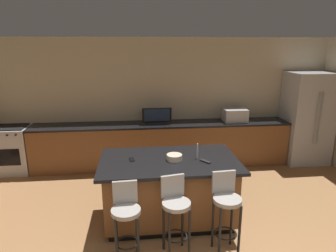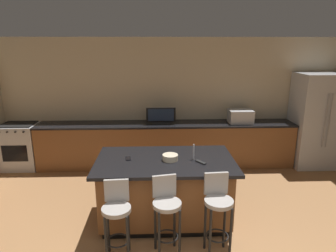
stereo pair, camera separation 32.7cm
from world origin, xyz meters
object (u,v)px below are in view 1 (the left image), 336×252
bar_stool_right (226,206)px  cell_phone (132,160)px  bar_stool_center (175,209)px  range_oven (12,150)px  bar_stool_left (126,216)px  fruit_bowl (174,157)px  microwave (235,115)px  tv_monitor (157,117)px  refrigerator (307,118)px  kitchen_island (169,189)px  tv_remote (205,161)px

bar_stool_right → cell_phone: 1.42m
bar_stool_center → range_oven: bearing=125.5°
bar_stool_left → fruit_bowl: fruit_bowl is taller
microwave → bar_stool_right: microwave is taller
tv_monitor → range_oven: bearing=179.0°
bar_stool_left → fruit_bowl: (0.66, 0.75, 0.40)m
refrigerator → microwave: bearing=177.4°
kitchen_island → cell_phone: cell_phone is taller
bar_stool_center → microwave: bearing=48.6°
range_oven → fruit_bowl: bearing=-34.5°
cell_phone → range_oven: bearing=132.9°
tv_remote → kitchen_island: bearing=127.0°
fruit_bowl → tv_remote: 0.43m
range_oven → tv_remote: (3.40, -2.17, 0.48)m
bar_stool_left → tv_remote: (1.07, 0.63, 0.37)m
kitchen_island → bar_stool_center: 0.74m
bar_stool_center → kitchen_island: bearing=78.5°
refrigerator → tv_remote: 3.42m
tv_remote → tv_monitor: bearing=66.9°
microwave → bar_stool_center: size_ratio=0.49×
microwave → bar_stool_left: microwave is taller
tv_monitor → bar_stool_center: bearing=-89.5°
range_oven → tv_monitor: tv_monitor is taller
bar_stool_center → fruit_bowl: size_ratio=4.54×
cell_phone → kitchen_island: bearing=-12.9°
tv_monitor → bar_stool_right: size_ratio=0.58×
bar_stool_right → tv_remote: bar_stool_right is taller
tv_monitor → bar_stool_left: (-0.56, -2.75, -0.50)m
microwave → tv_monitor: (-1.64, -0.05, 0.02)m
bar_stool_center → cell_phone: bearing=112.3°
bar_stool_right → bar_stool_left: bearing=176.4°
tv_monitor → kitchen_island: bearing=-89.2°
tv_monitor → cell_phone: bearing=-104.3°
kitchen_island → fruit_bowl: 0.50m
range_oven → cell_phone: size_ratio=6.27×
microwave → cell_phone: bearing=-137.1°
bar_stool_center → cell_phone: bar_stool_center is taller
microwave → tv_monitor: tv_monitor is taller
kitchen_island → bar_stool_right: 0.98m
range_oven → bar_stool_right: 4.49m
microwave → cell_phone: microwave is taller
bar_stool_center → bar_stool_right: 0.61m
refrigerator → cell_phone: (-3.70, -1.91, -0.03)m
bar_stool_right → kitchen_island: bearing=124.0°
bar_stool_center → bar_stool_right: bar_stool_right is taller
tv_monitor → cell_phone: (-0.49, -1.93, -0.14)m
range_oven → fruit_bowl: 3.66m
bar_stool_right → fruit_bowl: 0.98m
tv_monitor → bar_stool_left: bearing=-101.5°
tv_monitor → cell_phone: tv_monitor is taller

